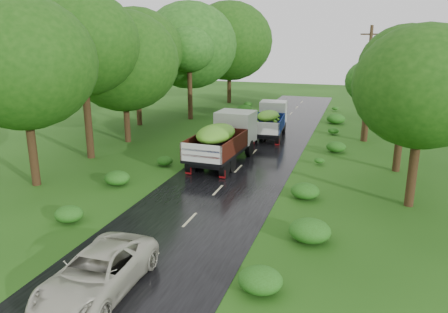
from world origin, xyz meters
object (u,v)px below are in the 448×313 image
at_px(car, 97,273).
at_px(utility_pole, 367,83).
at_px(truck_near, 225,137).
at_px(truck_far, 270,119).

bearing_deg(car, utility_pole, 70.86).
distance_m(truck_near, utility_pole, 12.41).
bearing_deg(car, truck_near, 91.10).
relative_size(truck_near, car, 1.45).
height_order(truck_near, truck_far, truck_near).
height_order(car, utility_pole, utility_pole).
height_order(truck_far, car, truck_far).
distance_m(truck_far, utility_pole, 7.75).
bearing_deg(truck_near, truck_far, 83.65).
relative_size(truck_far, car, 1.27).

